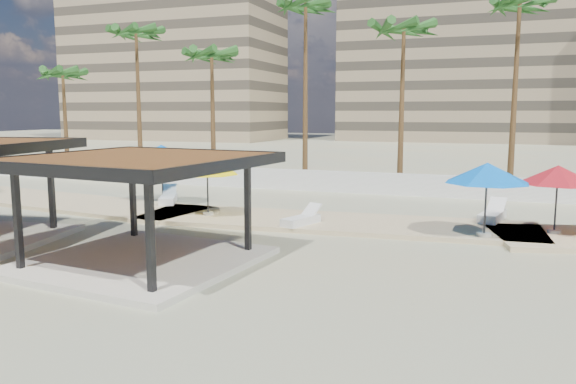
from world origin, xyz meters
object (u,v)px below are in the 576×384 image
Objects in this scene: lounger_b at (302,220)px; lounger_c at (492,215)px; lounger_a at (168,199)px; pavilion_central at (139,200)px; umbrella_c at (558,175)px.

lounger_b is 7.75m from lounger_c.
lounger_a is 14.68m from lounger_c.
lounger_a is (-4.86, 9.26, -1.57)m from pavilion_central.
lounger_a is at bearing 89.47° from lounger_b.
lounger_b is (2.84, 6.48, -1.59)m from pavilion_central.
lounger_c is at bearing 140.16° from umbrella_c.
umbrella_c is at bearing 40.44° from pavilion_central.
umbrella_c is 1.50× the size of lounger_a.
lounger_a is at bearing 105.18° from lounger_c.
pavilion_central reaches higher than lounger_a.
lounger_a is 8.19m from lounger_b.
pavilion_central reaches higher than umbrella_c.
lounger_c is at bearing -113.35° from lounger_a.
umbrella_c is at bearing -117.10° from lounger_c.
pavilion_central is at bearing 148.00° from lounger_c.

